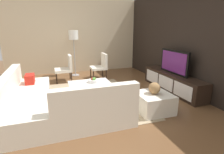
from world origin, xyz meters
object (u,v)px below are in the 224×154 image
Objects in this scene: sectional_couch at (48,104)px; floor_lamp at (73,38)px; accent_chair_near at (66,67)px; fruit_bowl at (93,80)px; coffee_table at (91,92)px; decorative_ball at (154,88)px; accent_chair_far at (101,65)px; media_console at (172,82)px; television at (174,62)px; ottoman at (153,103)px.

sectional_couch is 3.42m from floor_lamp.
accent_chair_near is 3.11× the size of fruit_bowl.
coffee_table is 0.63× the size of floor_lamp.
decorative_ball is at bearing 77.62° from sectional_couch.
accent_chair_far is at bearing 49.75° from floor_lamp.
floor_lamp reaches higher than media_console.
media_console reaches higher than coffee_table.
floor_lamp is at bearing -162.03° from decorative_ball.
accent_chair_near is 1.17m from accent_chair_far.
television is 2.47m from accent_chair_far.
accent_chair_far reaches higher than fruit_bowl.
decorative_ball is at bearing 38.34° from accent_chair_near.
sectional_couch is (0.52, -3.30, -0.54)m from television.
ottoman is at bearing 38.34° from accent_chair_near.
fruit_bowl is (-0.80, 1.10, 0.14)m from sectional_couch.
floor_lamp is 1.38m from accent_chair_far.
accent_chair_far is (-1.89, -1.55, -0.33)m from television.
fruit_bowl is (-1.26, -0.99, 0.23)m from ottoman.
decorative_ball is at bearing 45.30° from coffee_table.
ottoman reaches higher than coffee_table.
media_console is at bearing 99.04° from sectional_couch.
fruit_bowl is 1.74m from accent_chair_far.
accent_chair_far is 3.57× the size of decorative_ball.
accent_chair_far is at bearing 144.24° from sectional_couch.
decorative_ball is at bearing 38.20° from fruit_bowl.
sectional_couch is at bearing -53.82° from fruit_bowl.
television reaches higher than ottoman.
media_console is 2.03× the size of television.
decorative_ball is at bearing -1.34° from accent_chair_far.
coffee_table is at bearing -29.32° from fruit_bowl.
accent_chair_far is (-1.61, 0.64, 0.06)m from fruit_bowl.
accent_chair_far is (0.68, 0.80, -0.90)m from floor_lamp.
media_console is 1.55m from ottoman.
floor_lamp reaches higher than accent_chair_near.
decorative_ball reaches higher than fruit_bowl.
television is 1.67m from ottoman.
fruit_bowl is (2.29, 0.16, -0.96)m from floor_lamp.
television is 1.58m from decorative_ball.
floor_lamp is (-3.10, 0.94, 1.10)m from sectional_couch.
fruit_bowl is (-0.28, -2.20, 0.18)m from media_console.
accent_chair_near is 3.28m from decorative_ball.
sectional_couch reaches higher than media_console.
fruit_bowl is at bearing -97.27° from media_console.
sectional_couch is 2.43× the size of coffee_table.
television is (0.00, 0.00, 0.57)m from media_console.
ottoman is (0.98, -1.20, -0.05)m from media_console.
fruit_bowl reaches higher than media_console.
accent_chair_near is (-1.82, -0.43, 0.29)m from coffee_table.
coffee_table is 0.31m from fruit_bowl.
accent_chair_far is at bearing -140.66° from media_console.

